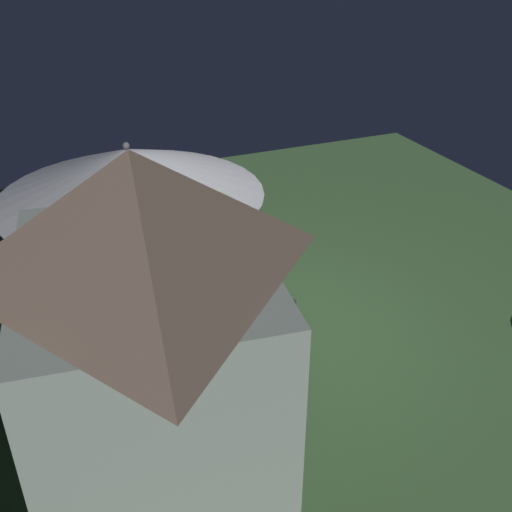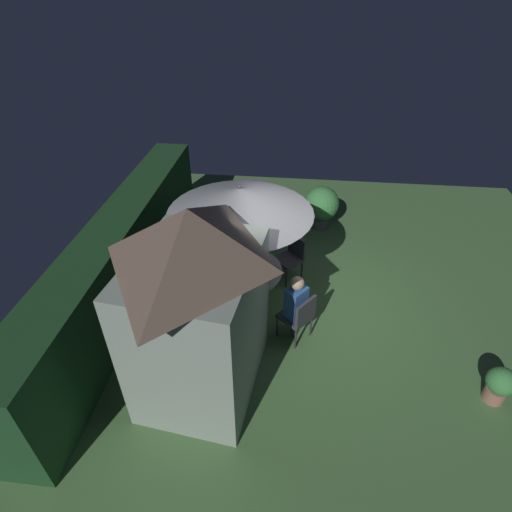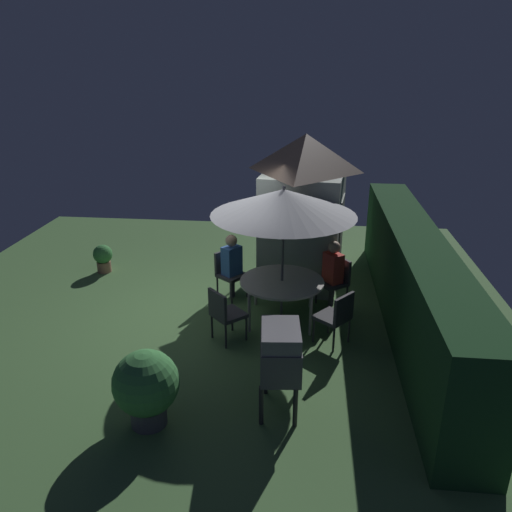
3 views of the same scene
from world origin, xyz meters
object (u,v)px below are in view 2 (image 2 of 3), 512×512
chair_far_side (299,315)px  potted_plant_by_shed (500,384)px  chair_toward_house (202,252)px  patio_umbrella (240,200)px  chair_toward_hedge (292,255)px  patio_table (242,271)px  garden_shed (197,306)px  bbq_grill (251,200)px  potted_plant_by_grill (321,205)px  person_in_blue (296,301)px  person_in_red (184,287)px  chair_near_shed (181,300)px

chair_far_side → potted_plant_by_shed: (-0.88, -2.86, -0.18)m
chair_far_side → chair_toward_house: bearing=51.2°
patio_umbrella → chair_toward_hedge: (0.83, -0.87, -1.60)m
patio_table → patio_umbrella: 1.43m
garden_shed → bbq_grill: (4.26, -0.20, -0.66)m
patio_umbrella → potted_plant_by_grill: size_ratio=2.37×
bbq_grill → person_in_blue: (-3.21, -1.10, -0.06)m
bbq_grill → chair_far_side: bbq_grill is taller
patio_table → chair_toward_hedge: 1.21m
bbq_grill → chair_far_side: bearing=-160.3°
bbq_grill → person_in_red: (-3.06, 0.77, -0.06)m
chair_toward_hedge → chair_toward_house: (-0.08, 1.77, 0.00)m
patio_table → potted_plant_by_shed: patio_table is taller
potted_plant_by_grill → chair_near_shed: bearing=145.5°
patio_table → bbq_grill: 2.44m
chair_toward_hedge → chair_toward_house: size_ratio=1.00×
potted_plant_by_grill → person_in_red: size_ratio=0.80×
person_in_red → chair_toward_hedge: bearing=-50.3°
bbq_grill → potted_plant_by_shed: bearing=-135.8°
person_in_blue → person_in_red: bearing=85.4°
garden_shed → patio_table: (1.83, -0.32, -0.82)m
patio_table → chair_toward_house: size_ratio=1.60×
potted_plant_by_shed → potted_plant_by_grill: bearing=27.9°
chair_toward_hedge → potted_plant_by_grill: bearing=-16.8°
potted_plant_by_grill → potted_plant_by_shed: bearing=-152.1°
garden_shed → potted_plant_by_grill: garden_shed is taller
bbq_grill → potted_plant_by_grill: size_ratio=1.19×
patio_umbrella → bbq_grill: bearing=2.8°
patio_umbrella → potted_plant_by_shed: patio_umbrella is taller
garden_shed → patio_table: bearing=-9.9°
bbq_grill → person_in_blue: size_ratio=0.95×
bbq_grill → chair_toward_hedge: bbq_grill is taller
chair_far_side → potted_plant_by_grill: 3.74m
garden_shed → chair_near_shed: size_ratio=3.29×
bbq_grill → chair_toward_hedge: (-1.60, -0.98, -0.33)m
patio_table → bbq_grill: bearing=2.8°
chair_near_shed → chair_toward_hedge: size_ratio=1.00×
chair_near_shed → chair_toward_hedge: same height
potted_plant_by_shed → person_in_red: (1.08, 4.80, 0.45)m
garden_shed → chair_toward_hedge: garden_shed is taller
person_in_blue → potted_plant_by_grill: bearing=-7.8°
chair_toward_house → person_in_blue: bearing=-128.8°
chair_near_shed → person_in_red: 0.28m
patio_table → potted_plant_by_shed: size_ratio=2.38×
patio_umbrella → potted_plant_by_shed: size_ratio=3.95×
garden_shed → patio_umbrella: 1.95m
patio_umbrella → chair_toward_hedge: bearing=-46.4°
patio_table → chair_far_side: 1.35m
patio_table → person_in_red: person_in_red is taller
chair_toward_hedge → potted_plant_by_shed: 3.97m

